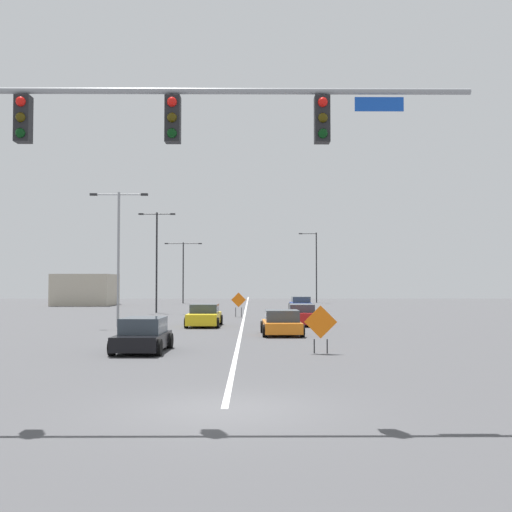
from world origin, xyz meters
name	(u,v)px	position (x,y,z in m)	size (l,w,h in m)	color
ground	(225,409)	(0.00, 0.00, 0.00)	(178.65, 178.65, 0.00)	#444447
road_centre_stripe	(246,309)	(0.00, 49.62, 0.00)	(0.16, 99.25, 0.01)	white
traffic_signal_assembly	(86,147)	(-3.10, -0.02, 5.81)	(13.49, 0.44, 7.47)	gray
street_lamp_mid_left	(183,266)	(-8.23, 67.28, 4.76)	(4.81, 0.24, 7.85)	black
street_lamp_far_right	(118,247)	(-7.75, 25.47, 4.97)	(3.63, 0.24, 8.42)	gray
street_lamp_far_left	(157,254)	(-7.97, 42.80, 5.27)	(3.31, 0.24, 9.05)	black
street_lamp_near_right	(315,264)	(9.01, 69.31, 5.12)	(2.40, 0.24, 9.29)	black
construction_sign_left_shoulder	(321,324)	(3.30, 10.69, 1.15)	(1.29, 0.17, 1.87)	orange
construction_sign_left_lane	(239,301)	(-0.44, 36.08, 1.23)	(1.17, 0.10, 1.94)	orange
car_red_approaching	(302,315)	(3.82, 26.63, 0.64)	(2.09, 4.61, 1.36)	red
car_orange_passing	(282,323)	(2.18, 19.23, 0.60)	(2.19, 4.08, 1.31)	orange
car_yellow_near	(204,316)	(-2.37, 25.70, 0.63)	(2.16, 4.50, 1.38)	gold
car_black_mid	(143,336)	(-3.76, 11.33, 0.64)	(2.08, 3.93, 1.36)	black
car_blue_distant	(301,304)	(5.43, 48.16, 0.61)	(2.17, 4.26, 1.32)	#1E389E
roadside_building_west	(86,290)	(-19.03, 60.73, 1.84)	(6.55, 7.01, 3.67)	#B2A893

